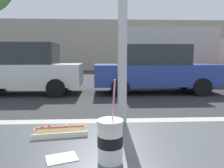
% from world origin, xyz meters
% --- Properties ---
extents(ground_plane, '(60.00, 60.00, 0.00)m').
position_xyz_m(ground_plane, '(0.00, 8.00, 0.00)').
color(ground_plane, '#2D2D30').
extents(sidewalk_strip, '(16.00, 2.80, 0.15)m').
position_xyz_m(sidewalk_strip, '(0.00, 1.60, 0.07)').
color(sidewalk_strip, '#B2ADA3').
rests_on(sidewalk_strip, ground).
extents(building_facade_far, '(28.00, 1.20, 5.02)m').
position_xyz_m(building_facade_far, '(0.00, 21.44, 2.51)').
color(building_facade_far, '#A89E8E').
rests_on(building_facade_far, ground).
extents(soda_cup_left, '(0.10, 0.10, 0.33)m').
position_xyz_m(soda_cup_left, '(-0.10, -0.46, 1.07)').
color(soda_cup_left, white).
rests_on(soda_cup_left, window_counter).
extents(hotdog_tray_far, '(0.29, 0.14, 0.05)m').
position_xyz_m(hotdog_tray_far, '(-0.35, -0.16, 1.00)').
color(hotdog_tray_far, beige).
rests_on(hotdog_tray_far, window_counter).
extents(napkin_wrapper, '(0.14, 0.12, 0.00)m').
position_xyz_m(napkin_wrapper, '(-0.29, -0.43, 0.98)').
color(napkin_wrapper, white).
rests_on(napkin_wrapper, window_counter).
extents(parked_car_white, '(4.16, 1.93, 1.88)m').
position_xyz_m(parked_car_white, '(-2.93, 7.02, 0.93)').
color(parked_car_white, silver).
rests_on(parked_car_white, ground).
extents(parked_car_blue, '(4.67, 1.96, 1.81)m').
position_xyz_m(parked_car_blue, '(1.95, 7.02, 0.91)').
color(parked_car_blue, '#283D93').
rests_on(parked_car_blue, ground).
extents(box_truck, '(7.15, 2.44, 2.96)m').
position_xyz_m(box_truck, '(4.41, 11.65, 1.62)').
color(box_truck, beige).
rests_on(box_truck, ground).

